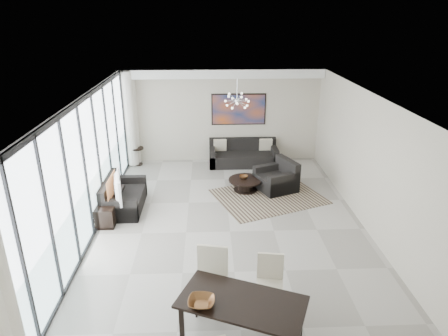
{
  "coord_description": "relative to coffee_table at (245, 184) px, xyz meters",
  "views": [
    {
      "loc": [
        -0.44,
        -7.57,
        4.53
      ],
      "look_at": [
        -0.11,
        0.63,
        1.25
      ],
      "focal_mm": 32.0,
      "sensor_mm": 36.0,
      "label": 1
    }
  ],
  "objects": [
    {
      "name": "room_shell",
      "position": [
        -0.06,
        -2.13,
        1.27
      ],
      "size": [
        6.0,
        9.0,
        2.9
      ],
      "color": "#A8A39B",
      "rests_on": "ground"
    },
    {
      "name": "window_wall",
      "position": [
        -3.38,
        -2.13,
        1.29
      ],
      "size": [
        0.37,
        8.95,
        2.9
      ],
      "color": "white",
      "rests_on": "floor"
    },
    {
      "name": "soffit",
      "position": [
        -0.53,
        2.17,
        2.59
      ],
      "size": [
        5.98,
        0.4,
        0.26
      ],
      "primitive_type": "cube",
      "color": "white",
      "rests_on": "room_shell"
    },
    {
      "name": "painting",
      "position": [
        -0.03,
        2.34,
        1.47
      ],
      "size": [
        1.68,
        0.04,
        0.98
      ],
      "primitive_type": "cube",
      "color": "#B54B19",
      "rests_on": "room_shell"
    },
    {
      "name": "chandelier",
      "position": [
        -0.23,
        0.37,
        2.17
      ],
      "size": [
        0.66,
        0.66,
        0.71
      ],
      "color": "silver",
      "rests_on": "room_shell"
    },
    {
      "name": "rug",
      "position": [
        0.56,
        -0.42,
        -0.17
      ],
      "size": [
        3.13,
        2.79,
        0.01
      ],
      "primitive_type": "cube",
      "rotation": [
        0.0,
        0.0,
        0.37
      ],
      "color": "black",
      "rests_on": "floor"
    },
    {
      "name": "coffee_table",
      "position": [
        0.0,
        0.0,
        0.0
      ],
      "size": [
        0.91,
        0.91,
        0.32
      ],
      "color": "black",
      "rests_on": "floor"
    },
    {
      "name": "bowl_coffee",
      "position": [
        -0.05,
        0.08,
        0.17
      ],
      "size": [
        0.26,
        0.26,
        0.07
      ],
      "primitive_type": "imported",
      "rotation": [
        0.0,
        0.0,
        0.1
      ],
      "color": "brown",
      "rests_on": "coffee_table"
    },
    {
      "name": "sofa_main",
      "position": [
        0.1,
        1.94,
        0.08
      ],
      "size": [
        2.1,
        0.86,
        0.76
      ],
      "color": "black",
      "rests_on": "floor"
    },
    {
      "name": "loveseat",
      "position": [
        -3.07,
        -0.91,
        0.08
      ],
      "size": [
        0.86,
        1.53,
        0.77
      ],
      "color": "black",
      "rests_on": "floor"
    },
    {
      "name": "armchair",
      "position": [
        0.85,
        0.05,
        0.1
      ],
      "size": [
        1.2,
        1.23,
        0.8
      ],
      "color": "black",
      "rests_on": "floor"
    },
    {
      "name": "side_table",
      "position": [
        -3.18,
        2.02,
        0.19
      ],
      "size": [
        0.4,
        0.4,
        0.56
      ],
      "color": "black",
      "rests_on": "floor"
    },
    {
      "name": "tv_console",
      "position": [
        -3.29,
        -1.24,
        0.05
      ],
      "size": [
        0.41,
        1.45,
        0.45
      ],
      "primitive_type": "cube",
      "color": "black",
      "rests_on": "floor"
    },
    {
      "name": "television",
      "position": [
        -3.13,
        -1.31,
        0.57
      ],
      "size": [
        0.36,
        1.03,
        0.59
      ],
      "primitive_type": "imported",
      "rotation": [
        0.0,
        0.0,
        1.8
      ],
      "color": "gray",
      "rests_on": "tv_console"
    },
    {
      "name": "dining_table",
      "position": [
        -0.53,
        -5.23,
        0.47
      ],
      "size": [
        1.96,
        1.49,
        0.73
      ],
      "color": "black",
      "rests_on": "floor"
    },
    {
      "name": "dining_chair_nw",
      "position": [
        -0.95,
        -4.45,
        0.44
      ],
      "size": [
        0.58,
        0.58,
        1.07
      ],
      "color": "beige",
      "rests_on": "floor"
    },
    {
      "name": "dining_chair_ne",
      "position": [
        -0.02,
        -4.45,
        0.35
      ],
      "size": [
        0.48,
        0.48,
        0.92
      ],
      "color": "beige",
      "rests_on": "floor"
    },
    {
      "name": "bowl_dining",
      "position": [
        -1.1,
        -5.28,
        0.6
      ],
      "size": [
        0.41,
        0.41,
        0.09
      ],
      "primitive_type": "imported",
      "rotation": [
        0.0,
        0.0,
        -0.13
      ],
      "color": "brown",
      "rests_on": "dining_table"
    }
  ]
}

